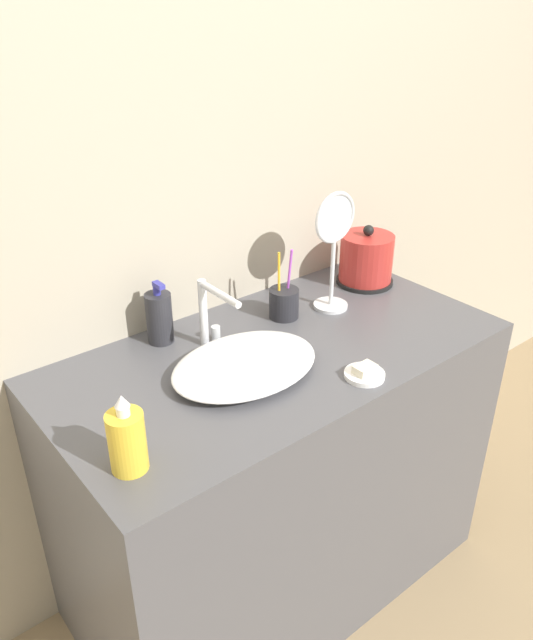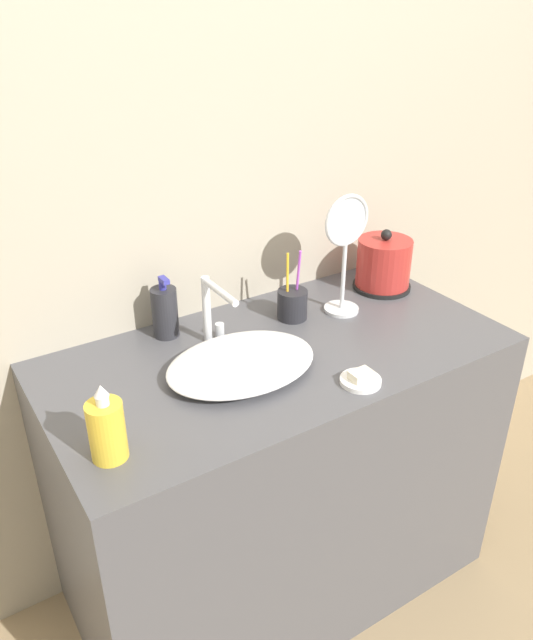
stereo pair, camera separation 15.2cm
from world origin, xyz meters
name	(u,v)px [view 2 (the right image)]	position (x,y,z in m)	size (l,w,h in m)	color
wall_back	(212,139)	(0.00, 0.62, 1.30)	(6.00, 0.04, 2.60)	#ADA38E
vanity_counter	(278,475)	(0.00, 0.30, 0.41)	(1.19, 0.60, 0.83)	#4C4C51
sink_basin	(241,363)	(-0.13, 0.27, 0.85)	(0.38, 0.27, 0.05)	white
faucet	(213,308)	(-0.12, 0.42, 0.94)	(0.06, 0.16, 0.18)	silver
electric_kettle	(383,266)	(0.47, 0.44, 0.90)	(0.18, 0.18, 0.19)	black
toothbrush_cup	(292,304)	(0.13, 0.43, 0.87)	(0.08, 0.08, 0.20)	#232328
lotion_bottle	(165,312)	(-0.21, 0.53, 0.90)	(0.07, 0.07, 0.17)	#28282D
shampoo_bottle	(107,429)	(-0.50, 0.14, 0.90)	(0.07, 0.07, 0.17)	gold
soap_dish	(361,379)	(0.08, 0.08, 0.84)	(0.10, 0.10, 0.03)	white
vanity_mirror	(345,245)	(0.27, 0.39, 1.03)	(0.14, 0.10, 0.34)	silver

